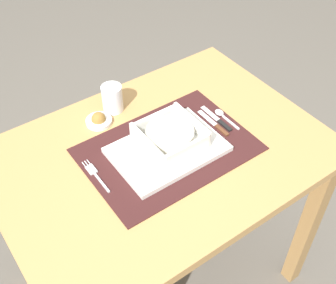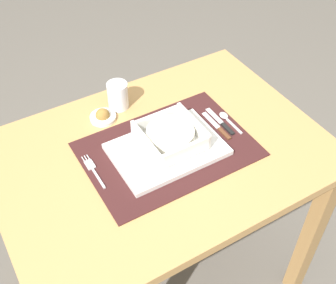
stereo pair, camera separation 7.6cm
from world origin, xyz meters
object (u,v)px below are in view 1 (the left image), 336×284
object	(u,v)px
condiment_saucer	(99,120)
butter_knife	(218,120)
fork	(94,173)
bread_knife	(215,124)
drinking_glass	(112,99)
dining_table	(161,177)
porridge_bowl	(171,137)
spoon	(221,114)

from	to	relation	value
condiment_saucer	butter_knife	bearing A→B (deg)	-34.57
fork	bread_knife	distance (m)	0.39
butter_knife	drinking_glass	world-z (taller)	drinking_glass
fork	condiment_saucer	size ratio (longest dim) A/B	1.70
dining_table	porridge_bowl	bearing A→B (deg)	-8.72
porridge_bowl	drinking_glass	distance (m)	0.25
porridge_bowl	bread_knife	distance (m)	0.17
bread_knife	dining_table	bearing A→B (deg)	178.65
bread_knife	drinking_glass	distance (m)	0.33
dining_table	porridge_bowl	distance (m)	0.16
porridge_bowl	bread_knife	world-z (taller)	porridge_bowl
fork	porridge_bowl	bearing A→B (deg)	-6.10
fork	bread_knife	xyz separation A→B (m)	(0.39, -0.04, 0.00)
fork	drinking_glass	bearing A→B (deg)	51.74
spoon	bread_knife	size ratio (longest dim) A/B	0.79
drinking_glass	fork	bearing A→B (deg)	-131.09
porridge_bowl	butter_knife	bearing A→B (deg)	2.69
dining_table	porridge_bowl	world-z (taller)	porridge_bowl
bread_knife	condiment_saucer	bearing A→B (deg)	142.74
fork	spoon	world-z (taller)	spoon
dining_table	spoon	world-z (taller)	spoon
drinking_glass	condiment_saucer	bearing A→B (deg)	-156.57
drinking_glass	condiment_saucer	world-z (taller)	drinking_glass
dining_table	drinking_glass	world-z (taller)	drinking_glass
porridge_bowl	condiment_saucer	bearing A→B (deg)	118.23
porridge_bowl	spoon	xyz separation A→B (m)	(0.21, 0.02, -0.03)
fork	spoon	size ratio (longest dim) A/B	1.27
bread_knife	condiment_saucer	world-z (taller)	condiment_saucer
bread_knife	spoon	bearing A→B (deg)	27.50
fork	drinking_glass	size ratio (longest dim) A/B	1.56
porridge_bowl	fork	xyz separation A→B (m)	(-0.23, 0.04, -0.04)
drinking_glass	condiment_saucer	size ratio (longest dim) A/B	1.09
fork	drinking_glass	world-z (taller)	drinking_glass
porridge_bowl	condiment_saucer	distance (m)	0.25
dining_table	drinking_glass	distance (m)	0.28
butter_knife	condiment_saucer	size ratio (longest dim) A/B	1.69
porridge_bowl	fork	bearing A→B (deg)	171.07
fork	drinking_glass	xyz separation A→B (m)	(0.18, 0.21, 0.03)
condiment_saucer	spoon	bearing A→B (deg)	-30.97
porridge_bowl	dining_table	bearing A→B (deg)	171.28
butter_knife	spoon	bearing A→B (deg)	26.23
drinking_glass	bread_knife	bearing A→B (deg)	-49.56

